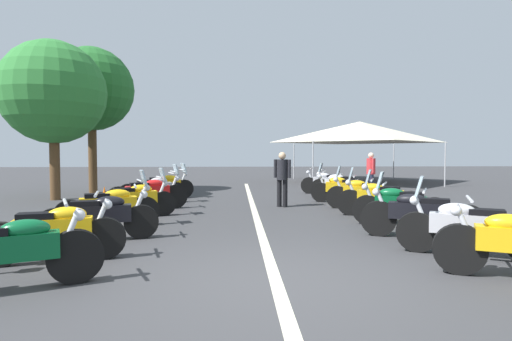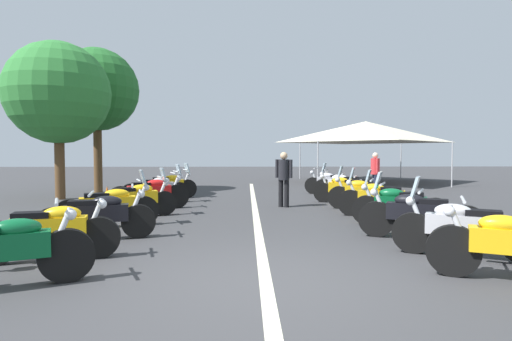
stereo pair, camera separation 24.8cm
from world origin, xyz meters
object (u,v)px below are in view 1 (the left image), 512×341
object	(u,v)px
motorcycle_right_row_6	(342,188)
event_tent	(360,132)
bystander_1	(371,170)
motorcycle_right_row_4	(379,197)
motorcycle_right_row_7	(340,184)
roadside_tree_2	(91,90)
motorcycle_left_row_1	(55,231)
motorcycle_right_row_2	(420,213)
motorcycle_left_row_2	(100,216)
motorcycle_left_row_0	(10,252)
motorcycle_right_row_1	(467,226)
motorcycle_left_row_7	(165,185)
bystander_0	(282,175)
motorcycle_right_row_5	(362,193)
traffic_cone_0	(105,197)
motorcycle_left_row_5	(148,193)
roadside_tree_1	(53,93)
motorcycle_left_row_6	(154,189)
motorcycle_left_row_4	(135,199)
motorcycle_left_row_3	(110,206)
motorcycle_right_row_8	(327,182)
motorcycle_right_row_3	(399,204)

from	to	relation	value
motorcycle_right_row_6	event_tent	size ratio (longest dim) A/B	0.29
bystander_1	motorcycle_right_row_4	bearing A→B (deg)	-107.30
motorcycle_right_row_7	roadside_tree_2	bearing A→B (deg)	6.58
motorcycle_left_row_1	motorcycle_right_row_2	world-z (taller)	motorcycle_right_row_2
motorcycle_left_row_2	motorcycle_right_row_2	size ratio (longest dim) A/B	1.01
motorcycle_left_row_0	roadside_tree_2	distance (m)	12.42
motorcycle_left_row_2	motorcycle_right_row_4	size ratio (longest dim) A/B	1.00
motorcycle_right_row_2	motorcycle_right_row_1	bearing A→B (deg)	121.95
motorcycle_right_row_6	motorcycle_left_row_1	bearing A→B (deg)	67.25
motorcycle_left_row_0	motorcycle_left_row_7	xyz separation A→B (m)	(9.17, -0.15, 0.01)
motorcycle_right_row_2	bystander_0	bearing A→B (deg)	-40.37
motorcycle_right_row_4	motorcycle_right_row_5	bearing A→B (deg)	-69.78
traffic_cone_0	motorcycle_right_row_5	bearing A→B (deg)	-95.20
motorcycle_left_row_5	motorcycle_left_row_7	bearing A→B (deg)	67.13
motorcycle_left_row_7	motorcycle_right_row_4	world-z (taller)	motorcycle_right_row_4
motorcycle_right_row_1	motorcycle_left_row_2	bearing A→B (deg)	15.11
motorcycle_left_row_0	motorcycle_right_row_2	xyz separation A→B (m)	(2.54, -5.90, 0.02)
bystander_0	roadside_tree_1	size ratio (longest dim) A/B	0.30
bystander_0	event_tent	world-z (taller)	event_tent
motorcycle_left_row_6	motorcycle_right_row_2	distance (m)	7.97
roadside_tree_2	motorcycle_right_row_2	bearing A→B (deg)	-135.03
motorcycle_left_row_1	bystander_1	world-z (taller)	bystander_1
motorcycle_left_row_1	motorcycle_left_row_4	xyz separation A→B (m)	(4.04, -0.13, 0.01)
motorcycle_left_row_3	motorcycle_right_row_4	bearing A→B (deg)	-10.44
motorcycle_left_row_3	bystander_0	size ratio (longest dim) A/B	1.26
motorcycle_left_row_1	motorcycle_right_row_2	xyz separation A→B (m)	(1.30, -5.93, 0.03)
motorcycle_left_row_2	event_tent	distance (m)	16.63
motorcycle_left_row_6	motorcycle_left_row_7	size ratio (longest dim) A/B	1.05
motorcycle_right_row_4	motorcycle_right_row_7	xyz separation A→B (m)	(4.02, -0.08, 0.00)
motorcycle_right_row_8	bystander_1	xyz separation A→B (m)	(-0.43, -1.53, 0.46)
traffic_cone_0	motorcycle_left_row_6	bearing A→B (deg)	-55.99
bystander_0	motorcycle_left_row_4	bearing A→B (deg)	143.44
bystander_1	motorcycle_right_row_6	bearing A→B (deg)	-128.08
roadside_tree_1	motorcycle_right_row_2	bearing A→B (deg)	-125.07
motorcycle_left_row_7	event_tent	size ratio (longest dim) A/B	0.28
motorcycle_right_row_3	roadside_tree_1	world-z (taller)	roadside_tree_1
motorcycle_left_row_3	motorcycle_right_row_2	distance (m)	6.14
motorcycle_right_row_2	bystander_1	xyz separation A→B (m)	(7.52, -1.61, 0.44)
traffic_cone_0	motorcycle_left_row_7	bearing A→B (deg)	-33.14
motorcycle_left_row_0	motorcycle_left_row_4	world-z (taller)	motorcycle_left_row_4
motorcycle_left_row_2	motorcycle_left_row_3	bearing A→B (deg)	83.98
motorcycle_right_row_4	roadside_tree_2	bearing A→B (deg)	-15.79
motorcycle_left_row_4	roadside_tree_1	distance (m)	6.08
roadside_tree_2	motorcycle_right_row_4	bearing A→B (deg)	-124.87
motorcycle_left_row_5	roadside_tree_1	size ratio (longest dim) A/B	0.40
event_tent	motorcycle_left_row_5	bearing A→B (deg)	138.10
motorcycle_right_row_6	bystander_0	distance (m)	2.25
motorcycle_left_row_4	motorcycle_left_row_2	bearing A→B (deg)	-111.29
motorcycle_right_row_5	roadside_tree_1	distance (m)	10.35
motorcycle_left_row_1	motorcycle_left_row_7	bearing A→B (deg)	73.32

